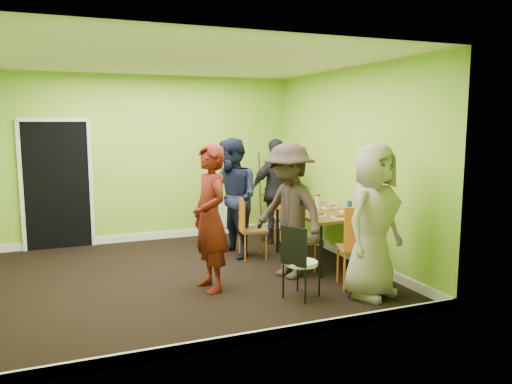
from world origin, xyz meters
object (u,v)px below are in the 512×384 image
chair_back_end (286,199)px  person_back_end (277,191)px  easel (271,193)px  chair_left_near (294,236)px  dining_table (322,215)px  person_left_near (289,211)px  person_standing (210,218)px  person_front_end (373,221)px  blue_bottle (350,207)px  person_left_far (233,198)px  chair_bentwood (299,259)px  orange_bottle (315,207)px  thermos (318,204)px  chair_left_far (248,224)px  chair_front_end (358,243)px

chair_back_end → person_back_end: 0.23m
easel → chair_left_near: bearing=-106.1°
dining_table → person_left_near: person_left_near is taller
person_standing → person_front_end: person_front_end is taller
blue_bottle → person_left_near: size_ratio=0.11×
person_left_far → person_front_end: size_ratio=1.01×
easel → person_back_end: bearing=-105.8°
chair_bentwood → orange_bottle: size_ratio=9.88×
chair_back_end → person_left_near: 1.77m
thermos → orange_bottle: thermos is taller
blue_bottle → person_left_near: person_left_near is taller
dining_table → orange_bottle: size_ratio=17.17×
chair_left_far → person_left_near: bearing=15.6°
chair_bentwood → person_back_end: bearing=130.9°
dining_table → chair_left_near: bearing=-150.4°
chair_bentwood → orange_bottle: chair_bentwood is taller
person_back_end → chair_left_far: bearing=39.9°
chair_left_near → chair_back_end: 1.60m
person_left_far → chair_front_end: bearing=13.1°
blue_bottle → person_left_near: (-1.00, -0.13, 0.04)m
chair_left_near → chair_back_end: chair_back_end is taller
chair_bentwood → person_left_far: person_left_far is taller
blue_bottle → orange_bottle: blue_bottle is taller
chair_left_near → person_left_far: (-0.51, 1.06, 0.39)m
thermos → blue_bottle: (0.29, -0.38, -0.01)m
person_left_far → chair_left_near: bearing=13.7°
thermos → orange_bottle: (-0.00, 0.09, -0.06)m
chair_left_near → easel: bearing=153.2°
easel → person_front_end: size_ratio=0.84×
person_left_near → chair_left_far: bearing=172.2°
chair_back_end → person_back_end: person_back_end is taller
chair_back_end → easel: bearing=-78.9°
blue_bottle → person_standing: (-2.09, -0.24, 0.04)m
chair_left_near → blue_bottle: size_ratio=4.81×
chair_left_near → person_standing: 1.33m
dining_table → chair_back_end: chair_back_end is taller
person_standing → person_back_end: size_ratio=1.01×
person_back_end → blue_bottle: bearing=98.8°
person_back_end → person_front_end: 2.82m
chair_left_near → person_standing: size_ratio=0.51×
person_standing → person_left_near: size_ratio=1.01×
chair_left_far → chair_left_near: bearing=26.5°
thermos → person_left_near: person_left_near is taller
thermos → person_front_end: size_ratio=0.12×
chair_left_near → chair_bentwood: bearing=-33.8°
person_standing → person_left_far: size_ratio=0.99×
chair_front_end → person_back_end: bearing=107.0°
person_left_far → chair_left_far: bearing=31.0°
chair_left_far → orange_bottle: chair_left_far is taller
blue_bottle → person_standing: bearing=-173.4°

